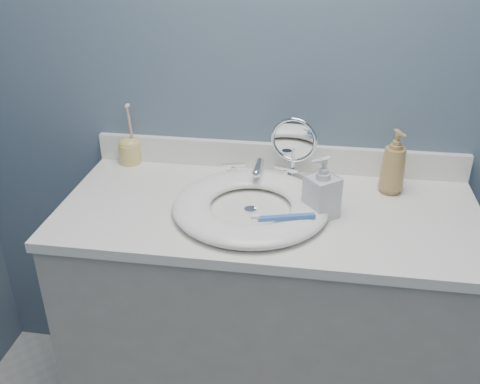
% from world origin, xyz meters
% --- Properties ---
extents(back_wall, '(2.20, 0.02, 2.40)m').
position_xyz_m(back_wall, '(0.00, 1.25, 1.20)').
color(back_wall, slate).
rests_on(back_wall, ground).
extents(vanity_cabinet, '(1.20, 0.55, 0.85)m').
position_xyz_m(vanity_cabinet, '(0.00, 0.97, 0.42)').
color(vanity_cabinet, '#A9A49B').
rests_on(vanity_cabinet, ground).
extents(countertop, '(1.22, 0.57, 0.03)m').
position_xyz_m(countertop, '(0.00, 0.97, 0.86)').
color(countertop, white).
rests_on(countertop, vanity_cabinet).
extents(backsplash, '(1.22, 0.02, 0.09)m').
position_xyz_m(backsplash, '(0.00, 1.24, 0.93)').
color(backsplash, white).
rests_on(backsplash, countertop).
extents(basin, '(0.45, 0.45, 0.04)m').
position_xyz_m(basin, '(-0.05, 0.94, 0.90)').
color(basin, white).
rests_on(basin, countertop).
extents(drain, '(0.04, 0.04, 0.01)m').
position_xyz_m(drain, '(-0.05, 0.94, 0.88)').
color(drain, silver).
rests_on(drain, countertop).
extents(faucet, '(0.25, 0.13, 0.07)m').
position_xyz_m(faucet, '(-0.05, 1.14, 0.91)').
color(faucet, silver).
rests_on(faucet, countertop).
extents(makeup_mirror, '(0.15, 0.08, 0.22)m').
position_xyz_m(makeup_mirror, '(0.06, 1.15, 1.00)').
color(makeup_mirror, silver).
rests_on(makeup_mirror, countertop).
extents(soap_bottle_amber, '(0.10, 0.10, 0.20)m').
position_xyz_m(soap_bottle_amber, '(0.36, 1.13, 0.98)').
color(soap_bottle_amber, '#A4824A').
rests_on(soap_bottle_amber, countertop).
extents(soap_bottle_clear, '(0.11, 0.11, 0.18)m').
position_xyz_m(soap_bottle_clear, '(0.15, 0.95, 0.97)').
color(soap_bottle_clear, silver).
rests_on(soap_bottle_clear, countertop).
extents(toothbrush_holder, '(0.07, 0.07, 0.21)m').
position_xyz_m(toothbrush_holder, '(-0.50, 1.21, 0.93)').
color(toothbrush_holder, '#D6BC6B').
rests_on(toothbrush_holder, countertop).
extents(toothbrush_lying, '(0.17, 0.06, 0.02)m').
position_xyz_m(toothbrush_lying, '(0.05, 0.85, 0.92)').
color(toothbrush_lying, '#366CC2').
rests_on(toothbrush_lying, basin).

